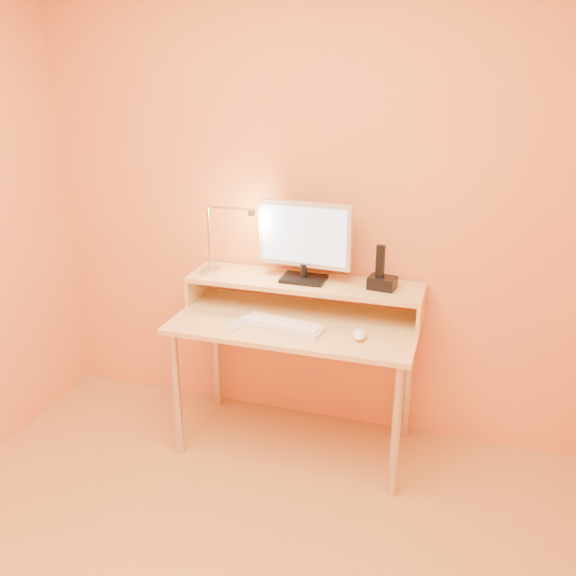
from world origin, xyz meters
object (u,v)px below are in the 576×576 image
(phone_dock, at_px, (382,283))
(remote_control, at_px, (240,323))
(keyboard, at_px, (283,326))
(mouse, at_px, (359,334))
(lamp_base, at_px, (211,270))
(monitor_panel, at_px, (305,235))

(phone_dock, height_order, remote_control, phone_dock)
(keyboard, bearing_deg, remote_control, -162.88)
(mouse, bearing_deg, lamp_base, 155.36)
(lamp_base, xyz_separation_m, mouse, (0.84, -0.22, -0.15))
(phone_dock, distance_m, remote_control, 0.72)
(lamp_base, bearing_deg, phone_dock, 1.92)
(monitor_panel, relative_size, lamp_base, 4.79)
(phone_dock, bearing_deg, keyboard, -141.89)
(lamp_base, height_order, remote_control, lamp_base)
(lamp_base, bearing_deg, monitor_panel, 4.58)
(monitor_panel, relative_size, keyboard, 1.21)
(keyboard, relative_size, mouse, 3.54)
(monitor_panel, xyz_separation_m, mouse, (0.34, -0.26, -0.38))
(monitor_panel, height_order, mouse, monitor_panel)
(monitor_panel, bearing_deg, remote_control, -126.14)
(phone_dock, relative_size, mouse, 1.16)
(monitor_panel, xyz_separation_m, remote_control, (-0.24, -0.29, -0.39))
(lamp_base, height_order, mouse, lamp_base)
(lamp_base, xyz_separation_m, phone_dock, (0.90, 0.03, 0.02))
(monitor_panel, height_order, remote_control, monitor_panel)
(lamp_base, distance_m, phone_dock, 0.90)
(monitor_panel, xyz_separation_m, phone_dock, (0.40, -0.01, -0.21))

